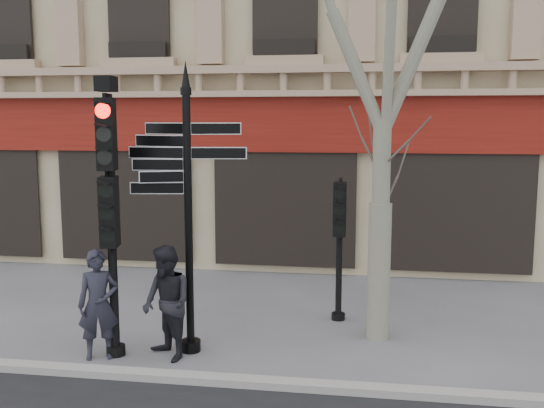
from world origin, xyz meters
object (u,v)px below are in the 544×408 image
(fingerpost, at_px, (187,160))
(pedestrian_a, at_px, (99,305))
(pedestrian_b, at_px, (167,303))
(traffic_signal_main, at_px, (110,183))
(traffic_signal_secondary, at_px, (340,225))

(fingerpost, relative_size, pedestrian_a, 2.67)
(pedestrian_a, distance_m, pedestrian_b, 1.06)
(fingerpost, distance_m, traffic_signal_main, 1.23)
(traffic_signal_main, xyz_separation_m, traffic_signal_secondary, (3.41, 2.27, -0.94))
(pedestrian_a, relative_size, pedestrian_b, 0.97)
(fingerpost, distance_m, traffic_signal_secondary, 3.25)
(traffic_signal_secondary, distance_m, pedestrian_a, 4.44)
(fingerpost, height_order, traffic_signal_main, fingerpost)
(fingerpost, relative_size, traffic_signal_secondary, 1.78)
(traffic_signal_secondary, distance_m, pedestrian_b, 3.54)
(fingerpost, height_order, traffic_signal_secondary, fingerpost)
(traffic_signal_secondary, bearing_deg, pedestrian_b, -137.82)
(traffic_signal_secondary, xyz_separation_m, pedestrian_b, (-2.55, -2.27, -0.91))
(traffic_signal_secondary, xyz_separation_m, pedestrian_a, (-3.61, -2.41, -0.94))
(pedestrian_a, bearing_deg, traffic_signal_main, 14.35)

